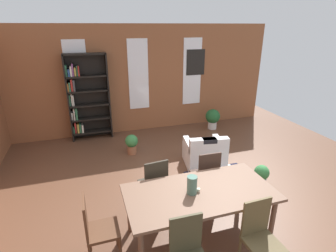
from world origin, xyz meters
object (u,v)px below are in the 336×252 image
at_px(dining_table, 200,196).
at_px(potted_plant_window, 213,118).
at_px(bookshelf_tall, 86,97).
at_px(potted_plant_corner, 261,175).
at_px(dining_chair_near_right, 260,236).
at_px(dining_chair_far_right, 206,174).
at_px(armchair_white, 205,154).
at_px(dining_chair_far_left, 154,183).
at_px(vase_on_table, 192,185).
at_px(dining_chair_head_left, 96,228).
at_px(potted_plant_by_shelf, 132,143).

bearing_deg(dining_table, potted_plant_window, 60.58).
relative_size(bookshelf_tall, potted_plant_corner, 5.11).
bearing_deg(dining_chair_near_right, dining_chair_far_right, 90.03).
distance_m(dining_chair_near_right, bookshelf_tall, 5.27).
distance_m(dining_chair_far_right, armchair_white, 1.25).
xyz_separation_m(dining_chair_far_left, potted_plant_corner, (2.08, 0.05, -0.27)).
relative_size(dining_table, bookshelf_tall, 0.91).
height_order(bookshelf_tall, potted_plant_corner, bookshelf_tall).
height_order(dining_chair_far_right, bookshelf_tall, bookshelf_tall).
bearing_deg(armchair_white, potted_plant_window, 58.85).
xyz_separation_m(dining_chair_near_right, armchair_white, (0.51, 2.59, -0.23)).
height_order(dining_table, dining_chair_far_right, dining_chair_far_right).
relative_size(vase_on_table, dining_chair_head_left, 0.27).
bearing_deg(armchair_white, bookshelf_tall, 134.68).
xyz_separation_m(dining_chair_far_right, armchair_white, (0.51, 1.12, -0.23)).
height_order(dining_table, dining_chair_near_right, dining_chair_near_right).
relative_size(dining_chair_head_left, potted_plant_corner, 2.18).
bearing_deg(potted_plant_corner, armchair_white, 122.02).
height_order(dining_chair_far_left, potted_plant_by_shelf, dining_chair_far_left).
height_order(dining_chair_far_left, dining_chair_near_right, same).
distance_m(dining_chair_far_right, potted_plant_window, 3.48).
xyz_separation_m(bookshelf_tall, armchair_white, (2.30, -2.33, -0.85)).
bearing_deg(dining_chair_near_right, bookshelf_tall, 110.03).
bearing_deg(dining_table, potted_plant_corner, 25.83).
distance_m(dining_chair_far_right, dining_chair_head_left, 1.99).
distance_m(vase_on_table, armchair_white, 2.23).
bearing_deg(potted_plant_corner, potted_plant_window, 80.51).
relative_size(potted_plant_corner, potted_plant_window, 0.74).
bearing_deg(bookshelf_tall, dining_chair_head_left, -90.77).
bearing_deg(dining_chair_head_left, vase_on_table, 0.02).
height_order(dining_chair_near_right, armchair_white, dining_chair_near_right).
distance_m(armchair_white, potted_plant_corner, 1.25).
distance_m(dining_chair_head_left, bookshelf_tall, 4.23).
bearing_deg(dining_chair_head_left, dining_chair_near_right, -21.67).
xyz_separation_m(potted_plant_by_shelf, potted_plant_window, (2.56, 0.89, 0.07)).
height_order(dining_chair_far_left, bookshelf_tall, bookshelf_tall).
distance_m(dining_table, dining_chair_far_right, 0.88).
bearing_deg(dining_chair_near_right, potted_plant_window, 69.64).
bearing_deg(potted_plant_by_shelf, dining_chair_near_right, -76.31).
relative_size(dining_chair_near_right, bookshelf_tall, 0.43).
relative_size(dining_chair_head_left, potted_plant_window, 1.61).
xyz_separation_m(dining_chair_far_right, dining_chair_far_left, (-0.91, 0.00, 0.00)).
bearing_deg(armchair_white, dining_chair_head_left, -141.84).
height_order(dining_chair_near_right, potted_plant_by_shelf, dining_chair_near_right).
distance_m(dining_chair_far_left, potted_plant_corner, 2.10).
xyz_separation_m(dining_table, bookshelf_tall, (-1.34, 4.18, 0.46)).
distance_m(dining_table, dining_chair_head_left, 1.40).
xyz_separation_m(dining_chair_near_right, potted_plant_corner, (1.18, 1.53, -0.27)).
xyz_separation_m(dining_table, dining_chair_head_left, (-1.39, -0.00, -0.16)).
height_order(armchair_white, potted_plant_corner, armchair_white).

